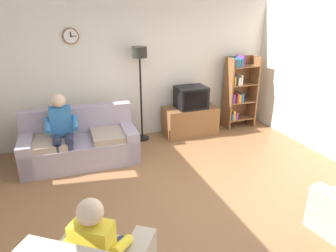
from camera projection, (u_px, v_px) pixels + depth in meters
The scene contains 9 objects.
ground_plane at pixel (196, 201), 4.22m from camera, with size 12.00×12.00×0.00m, color #8C603D.
back_wall_assembly at pixel (141, 70), 6.05m from camera, with size 6.20×0.17×2.70m.
couch at pixel (80, 144), 5.23m from camera, with size 1.93×0.94×0.90m.
tv_stand at pixel (190, 121), 6.38m from camera, with size 1.10×0.56×0.60m.
tv at pixel (191, 97), 6.17m from camera, with size 0.60×0.49×0.44m.
bookshelf at pixel (238, 91), 6.64m from camera, with size 0.68×0.36×1.59m.
floor_lamp at pixel (140, 68), 5.72m from camera, with size 0.28×0.28×1.85m.
person_on_couch at pixel (62, 128), 4.91m from camera, with size 0.52×0.54×1.24m.
person_in_left_armchair at pixel (99, 245), 2.61m from camera, with size 0.62×0.64×1.12m.
Camera 1 is at (-1.61, -3.19, 2.51)m, focal length 32.45 mm.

